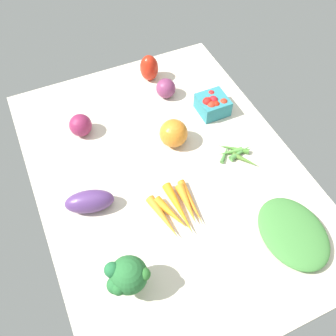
{
  "coord_description": "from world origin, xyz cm",
  "views": [
    {
      "loc": [
        59.06,
        -26.63,
        92.34
      ],
      "look_at": [
        0.0,
        0.0,
        4.0
      ],
      "focal_mm": 40.09,
      "sensor_mm": 36.0,
      "label": 1
    }
  ],
  "objects": [
    {
      "name": "tablecloth",
      "position": [
        0.0,
        0.0,
        1.0
      ],
      "size": [
        104.0,
        76.0,
        2.0
      ],
      "primitive_type": "cube",
      "color": "beige",
      "rests_on": "ground"
    },
    {
      "name": "eggplant",
      "position": [
        2.27,
        -24.36,
        5.15
      ],
      "size": [
        9.42,
        14.51,
        6.29
      ],
      "primitive_type": "ellipsoid",
      "rotation": [
        0.0,
        0.0,
        1.32
      ],
      "color": "#563473",
      "rests_on": "tablecloth"
    },
    {
      "name": "red_onion_center",
      "position": [
        -25.46,
        -18.64,
        5.55
      ],
      "size": [
        7.11,
        7.11,
        7.11
      ],
      "primitive_type": "sphere",
      "color": "#85224A",
      "rests_on": "tablecloth"
    },
    {
      "name": "okra_pile",
      "position": [
        2.67,
        21.62,
        2.87
      ],
      "size": [
        13.67,
        11.97,
        1.87
      ],
      "color": "#467F2E",
      "rests_on": "tablecloth"
    },
    {
      "name": "berry_basket",
      "position": [
        -16.78,
        23.72,
        5.38
      ],
      "size": [
        9.36,
        9.36,
        7.0
      ],
      "color": "teal",
      "rests_on": "tablecloth"
    },
    {
      "name": "broccoli_head",
      "position": [
        27.56,
        -22.63,
        9.38
      ],
      "size": [
        8.93,
        10.15,
        11.97
      ],
      "color": "#96BF74",
      "rests_on": "tablecloth"
    },
    {
      "name": "red_onion_near_basket",
      "position": [
        -30.21,
        12.8,
        5.35
      ],
      "size": [
        6.7,
        6.7,
        6.7
      ],
      "primitive_type": "sphere",
      "color": "#7A315A",
      "rests_on": "tablecloth"
    },
    {
      "name": "leafy_greens_clump",
      "position": [
        32.4,
        21.07,
        4.02
      ],
      "size": [
        22.38,
        17.43,
        4.04
      ],
      "primitive_type": "ellipsoid",
      "rotation": [
        0.0,
        0.0,
        4.68
      ],
      "color": "#41813A",
      "rests_on": "tablecloth"
    },
    {
      "name": "heirloom_tomato_orange",
      "position": [
        -9.72,
        6.25,
        6.37
      ],
      "size": [
        8.73,
        8.73,
        8.73
      ],
      "primitive_type": "sphere",
      "color": "orange",
      "rests_on": "tablecloth"
    },
    {
      "name": "bell_pepper_red",
      "position": [
        -40.68,
        11.06,
        6.88
      ],
      "size": [
        9.13,
        9.13,
        9.76
      ],
      "primitive_type": "ellipsoid",
      "rotation": [
        0.0,
        0.0,
        2.26
      ],
      "color": "red",
      "rests_on": "tablecloth"
    },
    {
      "name": "carrot_bunch",
      "position": [
        13.59,
        -3.0,
        3.32
      ],
      "size": [
        17.12,
        12.72,
        2.87
      ],
      "color": "orange",
      "rests_on": "tablecloth"
    }
  ]
}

